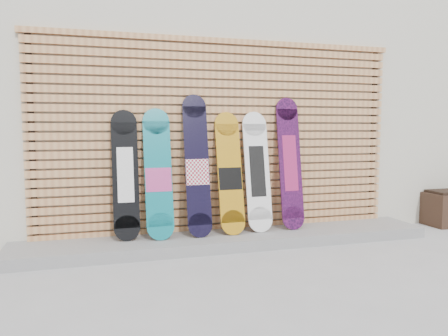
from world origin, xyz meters
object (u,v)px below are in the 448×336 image
(snowboard_0, at_px, (125,175))
(snowboard_1, at_px, (158,174))
(snowboard_2, at_px, (197,166))
(snowboard_4, at_px, (257,171))
(snowboard_5, at_px, (290,163))
(snowboard_3, at_px, (230,173))

(snowboard_0, distance_m, snowboard_1, 0.34)
(snowboard_1, distance_m, snowboard_2, 0.43)
(snowboard_0, height_order, snowboard_2, snowboard_2)
(snowboard_1, height_order, snowboard_4, snowboard_1)
(snowboard_1, xyz_separation_m, snowboard_5, (1.54, 0.02, 0.08))
(snowboard_4, bearing_deg, snowboard_0, 179.43)
(snowboard_5, bearing_deg, snowboard_1, -179.08)
(snowboard_2, distance_m, snowboard_4, 0.71)
(snowboard_1, bearing_deg, snowboard_3, -0.06)
(snowboard_3, bearing_deg, snowboard_1, 179.94)
(snowboard_0, xyz_separation_m, snowboard_1, (0.34, -0.04, 0.00))
(snowboard_1, relative_size, snowboard_2, 0.90)
(snowboard_0, xyz_separation_m, snowboard_4, (1.47, -0.01, -0.00))
(snowboard_3, bearing_deg, snowboard_0, 178.17)
(snowboard_2, relative_size, snowboard_4, 1.13)
(snowboard_4, bearing_deg, snowboard_2, -178.16)
(snowboard_4, xyz_separation_m, snowboard_5, (0.41, 0.00, 0.08))
(snowboard_0, distance_m, snowboard_3, 1.14)
(snowboard_2, xyz_separation_m, snowboard_4, (0.71, 0.02, -0.08))
(snowboard_0, bearing_deg, snowboard_5, -0.33)
(snowboard_3, xyz_separation_m, snowboard_4, (0.33, 0.02, 0.01))
(snowboard_0, relative_size, snowboard_2, 0.88)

